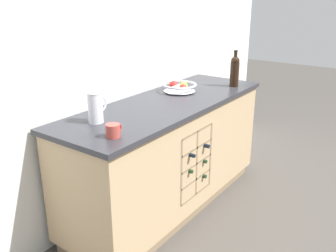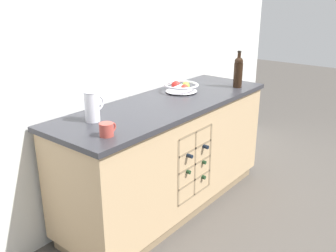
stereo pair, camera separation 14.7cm
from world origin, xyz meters
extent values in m
plane|color=#4C4742|center=(0.00, 0.00, 0.00)|extent=(14.00, 14.00, 0.00)
cube|color=silver|center=(0.00, 0.37, 1.27)|extent=(4.40, 0.06, 2.55)
cube|color=#8B7354|center=(0.00, 0.00, 0.04)|extent=(1.85, 0.54, 0.09)
cube|color=tan|center=(0.00, 0.00, 0.47)|extent=(1.91, 0.60, 0.77)
cube|color=#2D2D33|center=(0.00, 0.00, 0.88)|extent=(1.95, 0.64, 0.03)
cube|color=#8B7354|center=(-0.06, -0.20, 0.48)|extent=(0.41, 0.01, 0.51)
cube|color=#8B7354|center=(-0.26, -0.25, 0.48)|extent=(0.02, 0.10, 0.51)
cube|color=#8B7354|center=(0.14, -0.25, 0.48)|extent=(0.02, 0.10, 0.51)
cube|color=#8B7354|center=(-0.06, -0.25, 0.23)|extent=(0.41, 0.10, 0.02)
cube|color=#8B7354|center=(-0.06, -0.25, 0.36)|extent=(0.41, 0.10, 0.02)
cube|color=#8B7354|center=(-0.06, -0.25, 0.48)|extent=(0.41, 0.10, 0.02)
cube|color=#8B7354|center=(-0.06, -0.25, 0.61)|extent=(0.41, 0.10, 0.02)
cube|color=#8B7354|center=(-0.06, -0.25, 0.74)|extent=(0.41, 0.10, 0.02)
cube|color=#8B7354|center=(-0.06, -0.25, 0.48)|extent=(0.02, 0.10, 0.51)
cylinder|color=#19381E|center=(0.04, -0.14, 0.34)|extent=(0.08, 0.21, 0.08)
cylinder|color=#19381E|center=(0.04, -0.28, 0.34)|extent=(0.03, 0.09, 0.03)
cylinder|color=#19381E|center=(-0.16, -0.13, 0.47)|extent=(0.08, 0.21, 0.08)
cylinder|color=#19381E|center=(-0.16, -0.28, 0.47)|extent=(0.03, 0.09, 0.03)
cylinder|color=#19381E|center=(0.04, -0.14, 0.47)|extent=(0.07, 0.20, 0.07)
cylinder|color=#19381E|center=(0.04, -0.28, 0.47)|extent=(0.03, 0.09, 0.03)
cylinder|color=black|center=(-0.16, -0.17, 0.59)|extent=(0.07, 0.19, 0.07)
cylinder|color=black|center=(-0.16, -0.30, 0.59)|extent=(0.03, 0.08, 0.03)
cylinder|color=black|center=(0.04, -0.15, 0.60)|extent=(0.08, 0.21, 0.08)
cylinder|color=black|center=(0.04, -0.30, 0.60)|extent=(0.03, 0.09, 0.03)
cylinder|color=silver|center=(0.28, 0.09, 0.90)|extent=(0.13, 0.13, 0.01)
cone|color=silver|center=(0.28, 0.09, 0.93)|extent=(0.26, 0.26, 0.06)
torus|color=silver|center=(0.28, 0.09, 0.96)|extent=(0.28, 0.28, 0.02)
sphere|color=red|center=(0.30, 0.16, 0.94)|extent=(0.07, 0.07, 0.07)
sphere|color=red|center=(0.28, 0.05, 0.93)|extent=(0.07, 0.07, 0.07)
sphere|color=#7FA838|center=(0.35, 0.09, 0.94)|extent=(0.07, 0.07, 0.07)
cylinder|color=white|center=(-0.65, 0.09, 0.99)|extent=(0.09, 0.09, 0.20)
torus|color=white|center=(-0.65, 0.09, 1.09)|extent=(0.10, 0.10, 0.01)
torus|color=white|center=(-0.60, 0.09, 1.00)|extent=(0.10, 0.01, 0.10)
cylinder|color=#B7473D|center=(-0.78, -0.17, 0.93)|extent=(0.08, 0.08, 0.08)
torus|color=#B7473D|center=(-0.73, -0.17, 0.93)|extent=(0.06, 0.01, 0.06)
cylinder|color=black|center=(0.72, -0.19, 1.00)|extent=(0.08, 0.08, 0.21)
sphere|color=black|center=(0.72, -0.19, 1.12)|extent=(0.07, 0.07, 0.07)
cylinder|color=black|center=(0.72, -0.19, 1.15)|extent=(0.03, 0.03, 0.09)
cylinder|color=black|center=(0.72, -0.19, 1.20)|extent=(0.03, 0.03, 0.01)
camera|label=1|loc=(-2.20, -1.57, 1.68)|focal=40.00mm
camera|label=2|loc=(-2.11, -1.69, 1.68)|focal=40.00mm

